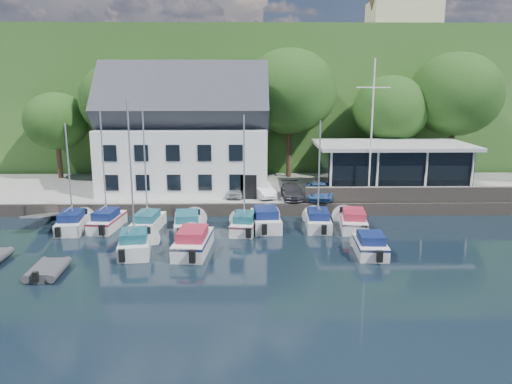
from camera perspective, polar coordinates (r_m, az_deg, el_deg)
ground at (r=28.87m, az=2.23°, el=-8.54°), size 180.00×180.00×0.00m
quay at (r=45.50m, az=1.03°, el=0.04°), size 60.00×13.00×1.00m
quay_face at (r=39.18m, az=1.36°, el=-2.03°), size 60.00×0.30×1.00m
hillside at (r=88.92m, az=0.04°, el=11.09°), size 160.00×75.00×16.00m
field_patch at (r=97.51m, az=4.85°, el=15.98°), size 50.00×30.00×0.30m
farmhouse at (r=82.88m, az=16.47°, el=18.87°), size 10.40×7.00×8.20m
harbor_building at (r=44.00m, az=-8.10°, el=5.90°), size 14.40×8.20×8.70m
club_pavilion at (r=45.28m, az=15.18°, el=2.83°), size 13.20×7.20×4.10m
seawall at (r=41.55m, az=18.11°, el=-0.25°), size 18.00×0.50×1.20m
gangway at (r=40.23m, az=-22.76°, el=-3.39°), size 1.20×6.00×1.40m
car_silver at (r=41.36m, az=-2.51°, el=0.26°), size 1.43×3.34×1.12m
car_white at (r=41.19m, az=0.69°, el=0.29°), size 2.40×3.91×1.22m
car_dgrey at (r=40.78m, az=4.13°, el=0.08°), size 1.73×4.04×1.16m
car_blue at (r=40.94m, az=7.21°, el=0.18°), size 1.88×3.99×1.32m
flagpole at (r=40.54m, az=13.07°, el=6.84°), size 2.67×0.20×11.10m
tree_0 at (r=52.40m, az=-21.75°, el=6.00°), size 6.11×6.11×8.35m
tree_1 at (r=50.24m, az=-14.84°, el=7.93°), size 8.28×8.28×11.31m
tree_2 at (r=48.34m, az=-2.00°, el=7.79°), size 7.81×7.81×10.68m
tree_3 at (r=49.39m, az=3.84°, el=8.94°), size 9.15×9.15×12.50m
tree_4 at (r=50.52m, az=15.01°, el=7.15°), size 7.26×7.26×9.92m
tree_5 at (r=52.46m, az=21.69°, el=8.09°), size 8.87×8.87×12.12m
boat_r1_0 at (r=37.12m, az=-20.60°, el=2.19°), size 2.44×6.17×8.43m
boat_r1_1 at (r=36.61m, az=-17.01°, el=2.50°), size 2.35×5.86×8.65m
boat_r1_2 at (r=35.48m, az=-12.53°, el=2.22°), size 2.34×6.22×8.39m
boat_r1_3 at (r=35.65m, az=-7.81°, el=-3.31°), size 2.67×6.18×1.40m
boat_r1_4 at (r=34.48m, az=-1.36°, el=2.09°), size 2.46×5.72×8.22m
boat_r1_5 at (r=36.05m, az=1.12°, el=-2.92°), size 2.50×6.29×1.51m
boat_r1_6 at (r=35.62m, az=7.22°, el=2.31°), size 2.14×6.03×8.20m
boat_r1_7 at (r=36.65m, az=11.02°, el=-3.00°), size 2.64×6.55×1.39m
boat_r2_1 at (r=30.75m, az=-14.05°, el=1.28°), size 2.77×5.62×9.14m
boat_r2_2 at (r=31.27m, az=-7.20°, el=-5.43°), size 2.64×6.71×1.56m
boat_r2_4 at (r=31.47m, az=12.92°, el=-5.73°), size 2.16×5.03×1.37m
dinghy_1 at (r=29.89m, az=-22.73°, el=-8.07°), size 1.97×3.15×0.72m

